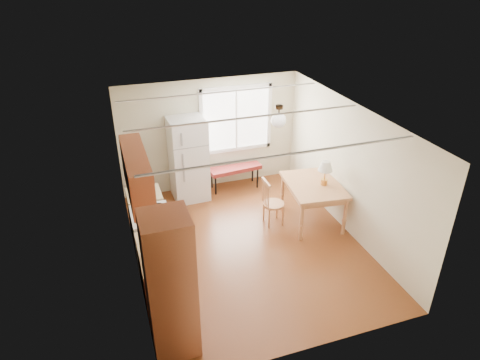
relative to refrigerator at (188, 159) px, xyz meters
name	(u,v)px	position (x,y,z in m)	size (l,w,h in m)	color
room_shell	(248,186)	(0.59, -2.12, 0.35)	(4.60, 5.60, 2.62)	#502510
kitchen_run	(156,245)	(-1.12, -2.75, -0.06)	(0.65, 3.40, 2.20)	brown
window_unit	(236,119)	(1.19, 0.35, 0.65)	(1.64, 0.05, 1.51)	white
pendant_light	(279,119)	(1.29, -1.72, 1.33)	(0.26, 0.26, 0.40)	#2E2214
refrigerator	(188,159)	(0.00, 0.00, 0.00)	(0.76, 0.78, 1.81)	silver
bench	(235,169)	(1.06, 0.06, -0.42)	(1.22, 0.55, 0.55)	maroon
dining_table	(313,188)	(2.09, -1.74, -0.17)	(1.15, 1.44, 0.83)	#AD6E42
chair	(270,200)	(1.24, -1.58, -0.35)	(0.42, 0.42, 0.96)	#AD6E42
table_lamp	(325,168)	(2.26, -1.82, 0.29)	(0.29, 0.29, 0.49)	#BE873C
coffee_maker	(157,244)	(-1.13, -3.00, 0.14)	(0.23, 0.28, 0.40)	black
kettle	(151,244)	(-1.21, -2.90, 0.08)	(0.10, 0.10, 0.20)	red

